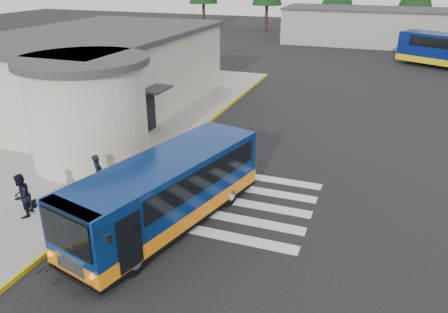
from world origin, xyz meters
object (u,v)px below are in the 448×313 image
(pedestrian_b, at_px, (21,196))
(transit_bus, at_px, (167,194))
(bollard, at_px, (52,228))
(pedestrian_a, at_px, (98,173))

(pedestrian_b, bearing_deg, transit_bus, 87.52)
(pedestrian_b, relative_size, bollard, 1.68)
(transit_bus, relative_size, pedestrian_a, 5.83)
(bollard, bearing_deg, pedestrian_a, 100.77)
(pedestrian_a, xyz_separation_m, pedestrian_b, (-1.40, -2.63, 0.04))
(transit_bus, distance_m, pedestrian_a, 3.80)
(pedestrian_b, height_order, bollard, pedestrian_b)
(bollard, bearing_deg, transit_bus, 39.75)
(transit_bus, distance_m, pedestrian_b, 5.27)
(pedestrian_b, bearing_deg, pedestrian_a, 132.56)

